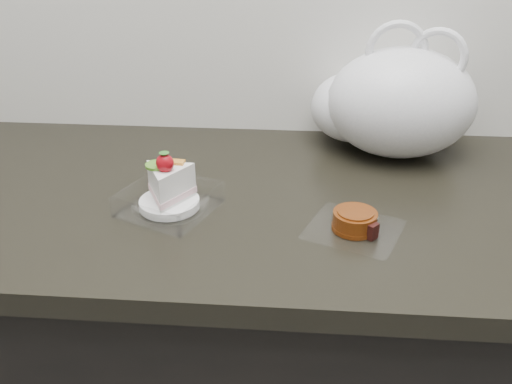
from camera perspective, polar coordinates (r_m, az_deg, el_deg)
name	(u,v)px	position (r m, az deg, el deg)	size (l,w,h in m)	color
counter	(283,375)	(1.31, 2.77, -17.77)	(2.04, 0.64, 0.90)	black
cake_tray	(169,194)	(0.98, -8.73, -0.17)	(0.19, 0.19, 0.11)	white
mooncake_wrap	(355,222)	(0.94, 9.89, -3.02)	(0.18, 0.18, 0.03)	white
plastic_bag	(391,103)	(1.20, 13.36, 8.67)	(0.36, 0.28, 0.27)	white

